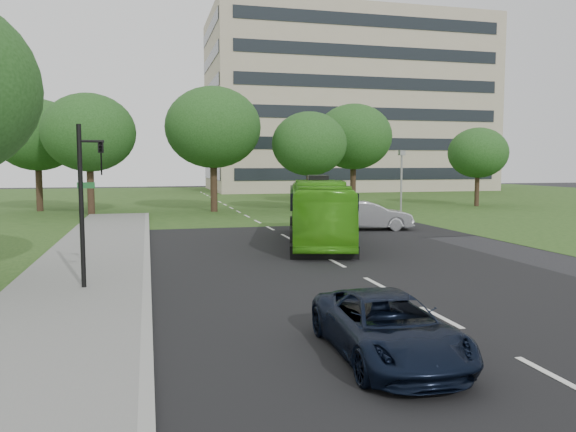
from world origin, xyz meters
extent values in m
plane|color=black|center=(0.00, 0.00, 0.00)|extent=(160.00, 160.00, 0.00)
cube|color=black|center=(0.00, 20.00, 0.01)|extent=(14.00, 120.00, 0.01)
cube|color=black|center=(0.00, 14.00, 0.01)|extent=(80.00, 12.00, 0.01)
cube|color=silver|center=(0.00, 15.00, 0.02)|extent=(0.15, 90.00, 0.01)
cube|color=gray|center=(-7.10, -5.00, 0.07)|extent=(0.25, 60.00, 0.15)
cube|color=slate|center=(-9.20, -5.00, 0.08)|extent=(4.00, 60.00, 0.14)
cube|color=#264818|center=(0.00, 45.00, 0.01)|extent=(120.00, 60.00, 0.01)
cube|color=tan|center=(22.00, 62.00, 12.50)|extent=(40.00, 20.00, 25.00)
cube|color=black|center=(22.00, 51.95, 12.50)|extent=(36.80, 0.10, 23.00)
cube|color=black|center=(1.95, 62.00, 12.50)|extent=(0.10, 18.40, 23.00)
cylinder|color=black|center=(-11.13, 25.72, 1.71)|extent=(0.51, 0.51, 3.42)
ellipsoid|color=#1C4216|center=(-11.13, 25.72, 6.13)|extent=(6.78, 6.78, 5.77)
cylinder|color=black|center=(-1.87, 26.61, 1.84)|extent=(0.55, 0.55, 3.68)
ellipsoid|color=#1C4216|center=(-1.87, 26.61, 6.71)|extent=(7.57, 7.57, 6.43)
cylinder|color=black|center=(5.62, 25.10, 1.51)|extent=(0.45, 0.45, 3.03)
ellipsoid|color=#1C4216|center=(5.62, 25.10, 5.43)|extent=(6.01, 6.01, 5.11)
cylinder|color=black|center=(11.36, 30.36, 1.75)|extent=(0.53, 0.53, 3.49)
ellipsoid|color=#1C4216|center=(11.36, 30.36, 6.30)|extent=(7.02, 7.02, 5.97)
cylinder|color=black|center=(21.92, 26.73, 1.35)|extent=(0.41, 0.41, 2.70)
ellipsoid|color=#1C4216|center=(21.92, 26.73, 4.83)|extent=(5.31, 5.31, 4.52)
cylinder|color=black|center=(-15.51, 30.51, 1.72)|extent=(0.52, 0.52, 3.45)
ellipsoid|color=#1C4216|center=(-15.51, 30.51, 6.15)|extent=(6.76, 6.76, 5.74)
imported|color=#409F16|center=(1.00, 7.52, 1.52)|extent=(5.18, 11.22, 3.04)
imported|color=#BABBBF|center=(5.39, 11.99, 0.83)|extent=(5.27, 2.67, 1.66)
imported|color=black|center=(-2.50, -8.37, 0.63)|extent=(2.26, 4.61, 1.26)
cylinder|color=black|center=(-8.92, -0.80, 2.49)|extent=(0.14, 0.14, 4.98)
cylinder|color=black|center=(-8.58, -0.80, 4.49)|extent=(0.70, 0.08, 0.08)
imported|color=black|center=(-8.33, -0.80, 3.99)|extent=(0.17, 0.20, 1.00)
cube|color=#195926|center=(-8.78, -0.80, 3.19)|extent=(0.50, 0.04, 0.18)
cylinder|color=gray|center=(10.00, 17.36, 2.23)|extent=(0.13, 0.13, 4.46)
cube|color=gray|center=(10.00, 17.36, 4.58)|extent=(0.49, 0.46, 0.33)
camera|label=1|loc=(-7.01, -18.32, 3.82)|focal=35.00mm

